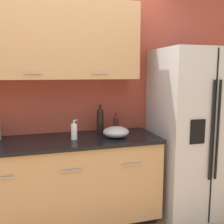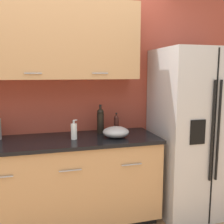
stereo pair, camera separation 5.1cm
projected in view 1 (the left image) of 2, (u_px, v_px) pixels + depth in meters
The scene contains 7 objects.
wall_back at pixel (51, 82), 2.76m from camera, with size 10.00×0.39×2.60m.
counter_unit at pixel (38, 185), 2.58m from camera, with size 2.43×0.64×0.91m.
refrigerator at pixel (193, 132), 2.94m from camera, with size 0.84×0.75×1.82m.
wine_bottle at pixel (100, 120), 2.83m from camera, with size 0.08×0.08×0.31m.
soap_dispenser at pixel (74, 131), 2.56m from camera, with size 0.07×0.06×0.20m.
oil_bottle at pixel (116, 123), 2.88m from camera, with size 0.06×0.06×0.21m.
mixing_bowl at pixel (116, 132), 2.65m from camera, with size 0.27×0.27×0.11m.
Camera 1 is at (-0.23, -1.66, 1.56)m, focal length 42.00 mm.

